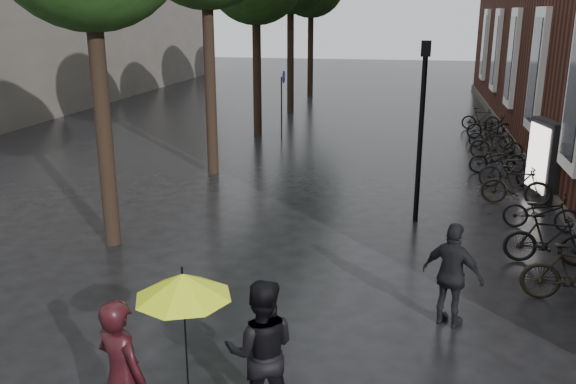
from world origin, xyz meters
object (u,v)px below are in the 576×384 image
(person_burgundy, at_px, (122,376))
(parked_bicycles, at_px, (508,165))
(person_black, at_px, (261,351))
(pedestrian_walking, at_px, (452,275))
(ad_lightbox, at_px, (543,160))
(lamp_post, at_px, (422,115))

(person_burgundy, distance_m, parked_bicycles, 13.79)
(person_burgundy, distance_m, person_black, 1.57)
(person_burgundy, height_order, pedestrian_walking, person_burgundy)
(person_black, relative_size, ad_lightbox, 0.87)
(person_black, relative_size, pedestrian_walking, 1.07)
(lamp_post, bearing_deg, person_burgundy, -110.15)
(parked_bicycles, height_order, lamp_post, lamp_post)
(parked_bicycles, relative_size, ad_lightbox, 8.01)
(person_black, bearing_deg, ad_lightbox, -128.26)
(person_burgundy, height_order, lamp_post, lamp_post)
(pedestrian_walking, distance_m, parked_bicycles, 9.23)
(person_burgundy, bearing_deg, lamp_post, -85.95)
(person_burgundy, bearing_deg, ad_lightbox, -95.53)
(pedestrian_walking, xyz_separation_m, ad_lightbox, (2.61, 7.33, 0.20))
(ad_lightbox, bearing_deg, lamp_post, -154.28)
(parked_bicycles, distance_m, ad_lightbox, 1.85)
(pedestrian_walking, bearing_deg, lamp_post, -56.68)
(pedestrian_walking, relative_size, parked_bicycles, 0.10)
(person_burgundy, distance_m, ad_lightbox, 12.57)
(ad_lightbox, distance_m, lamp_post, 4.25)
(person_black, xyz_separation_m, ad_lightbox, (4.90, 10.09, 0.14))
(person_black, xyz_separation_m, lamp_post, (1.76, 7.62, 1.58))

